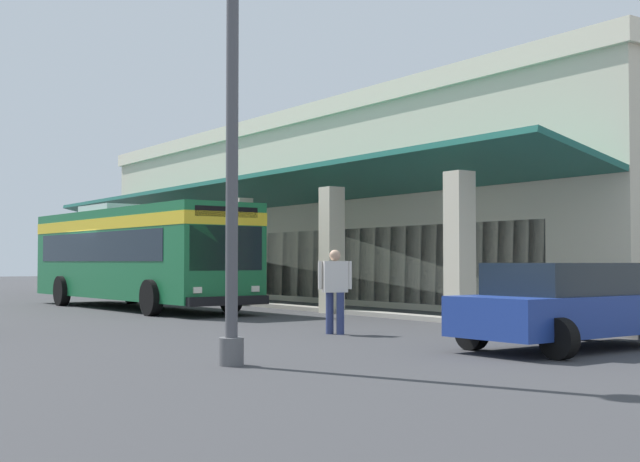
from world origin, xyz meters
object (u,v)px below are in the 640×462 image
object	(u,v)px
pedestrian	(335,286)
potted_palm	(171,280)
parked_sedan_blue	(570,305)
transit_bus	(136,250)
lot_light_pole	(232,99)

from	to	relation	value
pedestrian	potted_palm	distance (m)	20.27
parked_sedan_blue	potted_palm	world-z (taller)	potted_palm
transit_bus	potted_palm	xyz separation A→B (m)	(-8.18, 4.97, -1.18)
pedestrian	lot_light_pole	world-z (taller)	lot_light_pole
transit_bus	pedestrian	distance (m)	11.42
pedestrian	transit_bus	bearing A→B (deg)	178.24
transit_bus	parked_sedan_blue	world-z (taller)	transit_bus
potted_palm	lot_light_pole	distance (m)	25.12
parked_sedan_blue	potted_palm	xyz separation A→B (m)	(-24.27, 3.76, -0.08)
transit_bus	lot_light_pole	bearing A→B (deg)	-17.37
potted_palm	transit_bus	bearing A→B (deg)	-31.26
transit_bus	pedestrian	world-z (taller)	transit_bus
parked_sedan_blue	pedestrian	distance (m)	4.96
pedestrian	potted_palm	size ratio (longest dim) A/B	0.57
transit_bus	lot_light_pole	world-z (taller)	lot_light_pole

